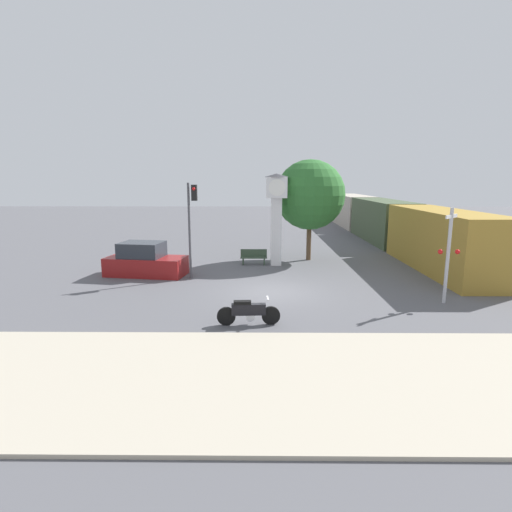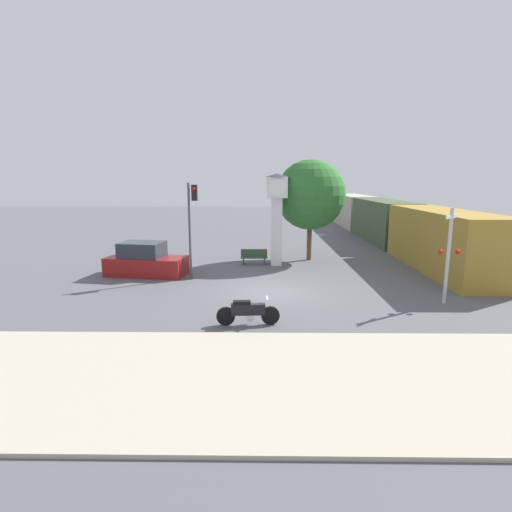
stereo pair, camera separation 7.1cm
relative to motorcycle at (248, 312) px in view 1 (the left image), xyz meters
name	(u,v)px [view 1 (the left image)]	position (x,y,z in m)	size (l,w,h in m)	color
ground_plane	(272,292)	(0.96, 4.24, -0.48)	(120.00, 120.00, 0.00)	#56565B
sidewalk_strip	(281,378)	(0.96, -4.00, -0.43)	(36.00, 6.00, 0.10)	#B2A893
motorcycle	(248,312)	(0.00, 0.00, 0.00)	(2.25, 0.49, 0.99)	black
clock_tower	(276,205)	(1.38, 10.21, 3.12)	(1.44, 1.44, 5.44)	white
freight_train	(382,221)	(10.75, 20.21, 1.22)	(2.80, 33.19, 3.40)	olive
traffic_light	(192,214)	(-3.08, 6.83, 2.88)	(0.50, 0.35, 4.93)	#47474C
railroad_crossing_signal	(448,252)	(8.12, 2.63, 1.69)	(0.90, 0.82, 3.98)	#B7B7BC
street_tree	(310,195)	(3.54, 11.79, 3.67)	(4.37, 4.37, 6.33)	brown
bench	(254,257)	(0.03, 10.31, 0.01)	(1.60, 0.44, 0.92)	#384C38
parked_car	(145,261)	(-5.78, 7.48, 0.27)	(4.42, 2.41, 1.80)	maroon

